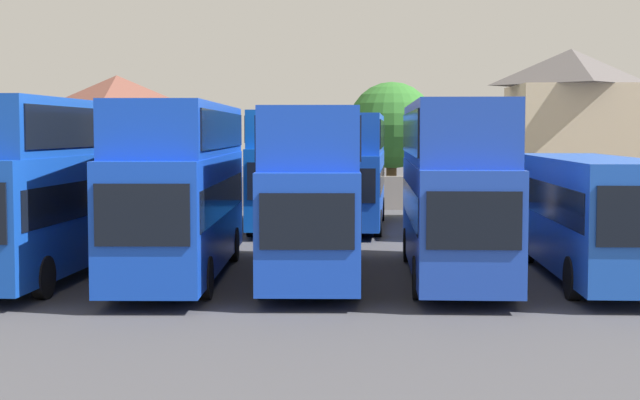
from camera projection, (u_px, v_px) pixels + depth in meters
name	position (u px, v px, depth m)	size (l,w,h in m)	color
ground	(327.00, 220.00, 45.63)	(140.00, 140.00, 0.00)	#424247
depot_boundary_wall	(328.00, 193.00, 51.95)	(56.00, 0.50, 1.80)	gray
bus_1	(44.00, 178.00, 27.53)	(3.19, 10.76, 5.12)	blue
bus_2	(181.00, 180.00, 27.70)	(2.69, 11.71, 5.00)	blue
bus_3	(312.00, 184.00, 27.50)	(2.64, 10.75, 4.85)	blue
bus_4	(453.00, 180.00, 27.55)	(2.84, 11.39, 5.03)	blue
bus_5	(591.00, 210.00, 27.36)	(2.92, 11.15, 3.48)	blue
bus_6	(187.00, 183.00, 41.99)	(3.08, 10.87, 3.48)	blue
bus_7	(284.00, 163.00, 41.70)	(2.66, 10.33, 5.06)	blue
bus_8	(354.00, 164.00, 42.03)	(3.18, 11.43, 4.94)	blue
bus_9	(467.00, 183.00, 41.76)	(2.72, 11.76, 3.46)	blue
house_terrace_left	(117.00, 135.00, 62.46)	(7.50, 6.81, 7.83)	#C6B293
house_terrace_centre	(570.00, 122.00, 61.07)	(7.48, 7.96, 9.42)	#C6B293
tree_left_of_lot	(392.00, 126.00, 54.11)	(4.87, 4.87, 6.99)	brown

